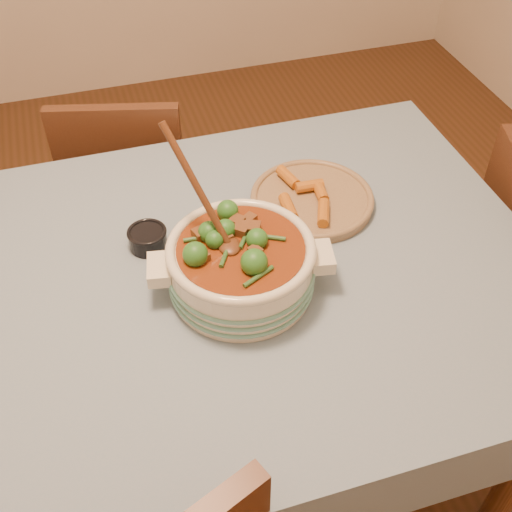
{
  "coord_description": "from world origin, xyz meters",
  "views": [
    {
      "loc": [
        -0.11,
        -0.96,
        1.78
      ],
      "look_at": [
        0.16,
        -0.07,
        0.86
      ],
      "focal_mm": 45.0,
      "sensor_mm": 36.0,
      "label": 1
    }
  ],
  "objects": [
    {
      "name": "floor",
      "position": [
        0.0,
        0.0,
        0.0
      ],
      "size": [
        4.5,
        4.5,
        0.0
      ],
      "primitive_type": "plane",
      "color": "#472A14",
      "rests_on": "ground"
    },
    {
      "name": "dining_table",
      "position": [
        0.0,
        0.0,
        0.66
      ],
      "size": [
        1.68,
        1.08,
        0.76
      ],
      "color": "brown",
      "rests_on": "floor"
    },
    {
      "name": "stew_casserole",
      "position": [
        0.14,
        -0.05,
        0.83
      ],
      "size": [
        0.4,
        0.35,
        0.37
      ],
      "rotation": [
        0.0,
        0.0,
        -0.19
      ],
      "color": "beige",
      "rests_on": "dining_table"
    },
    {
      "name": "condiment_bowl",
      "position": [
        -0.03,
        0.14,
        0.78
      ],
      "size": [
        0.11,
        0.11,
        0.05
      ],
      "rotation": [
        0.0,
        0.0,
        0.3
      ],
      "color": "black",
      "rests_on": "dining_table"
    },
    {
      "name": "fried_plate",
      "position": [
        0.38,
        0.17,
        0.78
      ],
      "size": [
        0.35,
        0.35,
        0.05
      ],
      "rotation": [
        0.0,
        0.0,
        0.18
      ],
      "color": "#9B7F55",
      "rests_on": "dining_table"
    },
    {
      "name": "chair_far",
      "position": [
        -0.02,
        0.76,
        0.46
      ],
      "size": [
        0.46,
        0.46,
        0.82
      ],
      "rotation": [
        0.0,
        0.0,
        2.89
      ],
      "color": "#552E1A",
      "rests_on": "floor"
    }
  ]
}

